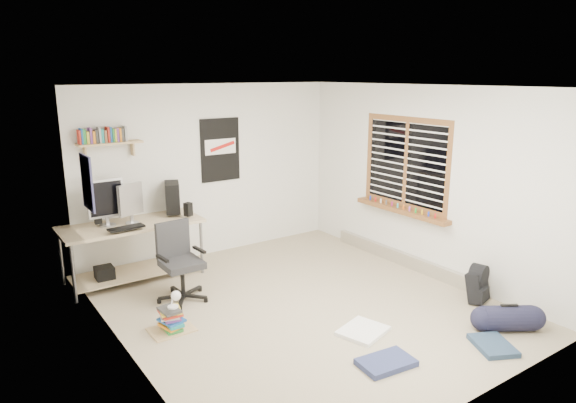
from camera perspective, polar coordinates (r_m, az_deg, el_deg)
floor at (r=6.12m, az=1.53°, el=-11.50°), size 4.00×4.50×0.01m
ceiling at (r=5.53m, az=1.70°, el=12.69°), size 4.00×4.50×0.01m
back_wall at (r=7.59m, az=-8.55°, el=3.37°), size 4.00×0.01×2.50m
left_wall at (r=4.83m, az=-17.97°, el=-3.35°), size 0.01×4.50×2.50m
right_wall at (r=7.04m, az=14.88°, el=2.23°), size 0.01×4.50×2.50m
desk at (r=7.02m, az=-16.80°, el=-5.44°), size 1.91×1.29×0.80m
monitor_left at (r=6.79m, az=-19.57°, el=-0.34°), size 0.44×0.12×0.49m
monitor_right at (r=6.81m, az=-17.07°, el=-0.46°), size 0.37×0.23×0.40m
pc_tower at (r=7.13m, az=-12.73°, el=0.47°), size 0.31×0.43×0.41m
keyboard at (r=6.55m, az=-17.53°, el=-2.80°), size 0.44×0.18×0.02m
speaker_left at (r=6.86m, az=-20.38°, el=-1.61°), size 0.10×0.10×0.17m
speaker_right at (r=6.90m, az=-11.03°, el=-0.86°), size 0.11×0.11×0.18m
office_chair at (r=6.21m, az=-11.73°, el=-6.48°), size 0.66×0.66×0.94m
wall_shelf at (r=6.89m, az=-19.19°, el=6.14°), size 0.80×0.22×0.24m
poster_back_wall at (r=7.58m, az=-7.53°, el=5.70°), size 0.62×0.03×0.92m
poster_left_wall at (r=5.90m, az=-21.43°, el=1.97°), size 0.02×0.42×0.60m
window at (r=7.16m, az=12.87°, el=4.17°), size 0.10×1.50×1.26m
baseboard_heater at (r=7.51m, az=12.33°, el=-6.10°), size 0.08×2.50×0.18m
backpack at (r=6.51m, az=20.31°, el=-8.86°), size 0.31×0.27×0.36m
duffel_bag at (r=5.99m, az=23.25°, el=-11.80°), size 0.37×0.37×0.53m
tshirt at (r=5.58m, az=8.32°, el=-14.06°), size 0.58×0.53×0.04m
jeans_a at (r=5.07m, az=10.85°, el=-17.16°), size 0.55×0.38×0.06m
jeans_b at (r=5.64m, az=21.81°, el=-14.64°), size 0.50×0.55×0.06m
book_stack at (r=5.65m, az=-12.87°, el=-12.43°), size 0.55×0.50×0.32m
desk_lamp at (r=5.54m, az=-12.73°, el=-10.34°), size 0.16×0.21×0.19m
subwoofer at (r=6.96m, az=-19.68°, el=-7.82°), size 0.23×0.23×0.25m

